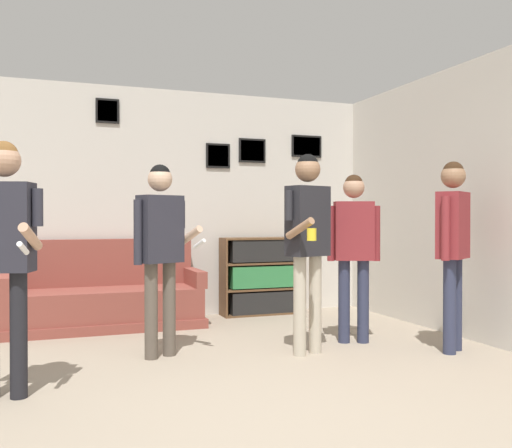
% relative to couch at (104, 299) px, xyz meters
% --- Properties ---
extents(ground_plane, '(20.00, 20.00, 0.00)m').
position_rel_couch_xyz_m(ground_plane, '(0.57, -3.41, -0.30)').
color(ground_plane, gray).
extents(wall_back, '(7.76, 0.08, 2.70)m').
position_rel_couch_xyz_m(wall_back, '(0.58, 0.41, 1.05)').
color(wall_back, beige).
rests_on(wall_back, ground_plane).
extents(wall_right, '(0.06, 6.19, 2.70)m').
position_rel_couch_xyz_m(wall_right, '(3.29, -1.51, 1.05)').
color(wall_right, beige).
rests_on(wall_right, ground_plane).
extents(couch, '(2.07, 0.80, 0.94)m').
position_rel_couch_xyz_m(couch, '(0.00, 0.00, 0.00)').
color(couch, brown).
rests_on(couch, ground_plane).
extents(bookshelf, '(0.96, 0.30, 0.94)m').
position_rel_couch_xyz_m(bookshelf, '(1.87, 0.19, 0.17)').
color(bookshelf, brown).
rests_on(bookshelf, ground_plane).
extents(person_player_foreground_left, '(0.48, 0.55, 1.68)m').
position_rel_couch_xyz_m(person_player_foreground_left, '(-0.84, -2.27, 0.73)').
color(person_player_foreground_left, black).
rests_on(person_player_foreground_left, ground_plane).
extents(person_player_foreground_center, '(0.58, 0.40, 1.63)m').
position_rel_couch_xyz_m(person_player_foreground_center, '(0.32, -1.52, 0.70)').
color(person_player_foreground_center, brown).
rests_on(person_player_foreground_center, ground_plane).
extents(person_watcher_holding_cup, '(0.48, 0.52, 1.73)m').
position_rel_couch_xyz_m(person_watcher_holding_cup, '(1.54, -1.86, 0.77)').
color(person_watcher_holding_cup, '#B7AD99').
rests_on(person_watcher_holding_cup, ground_plane).
extents(person_spectator_near_bookshelf, '(0.47, 0.31, 1.59)m').
position_rel_couch_xyz_m(person_spectator_near_bookshelf, '(2.15, -1.59, 0.66)').
color(person_spectator_near_bookshelf, '#2D334C').
rests_on(person_spectator_near_bookshelf, ground_plane).
extents(person_spectator_far_right, '(0.42, 0.37, 1.68)m').
position_rel_couch_xyz_m(person_spectator_far_right, '(2.77, -2.22, 0.73)').
color(person_spectator_far_right, '#2D334C').
rests_on(person_spectator_far_right, ground_plane).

